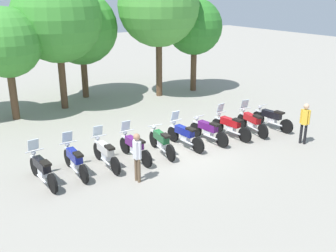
{
  "coord_description": "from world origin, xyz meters",
  "views": [
    {
      "loc": [
        -8.36,
        -11.59,
        6.08
      ],
      "look_at": [
        0.0,
        0.5,
        0.9
      ],
      "focal_mm": 41.96,
      "sensor_mm": 36.0,
      "label": 1
    }
  ],
  "objects_px": {
    "person_0": "(137,154)",
    "tree_4": "(159,6)",
    "motorcycle_0": "(42,169)",
    "person_1": "(305,120)",
    "tree_3": "(81,28)",
    "motorcycle_3": "(134,147)",
    "motorcycle_4": "(161,141)",
    "motorcycle_9": "(272,118)",
    "motorcycle_7": "(230,125)",
    "motorcycle_2": "(105,153)",
    "motorcycle_5": "(184,135)",
    "motorcycle_6": "(208,130)",
    "motorcycle_1": "(75,160)",
    "tree_1": "(6,43)",
    "motorcycle_8": "(252,121)",
    "tree_2": "(57,18)",
    "tree_5": "(194,27)"
  },
  "relations": [
    {
      "from": "motorcycle_6",
      "to": "motorcycle_1",
      "type": "bearing_deg",
      "value": 82.65
    },
    {
      "from": "motorcycle_0",
      "to": "motorcycle_1",
      "type": "height_order",
      "value": "same"
    },
    {
      "from": "motorcycle_2",
      "to": "motorcycle_7",
      "type": "bearing_deg",
      "value": -91.37
    },
    {
      "from": "motorcycle_2",
      "to": "tree_3",
      "type": "distance_m",
      "value": 10.46
    },
    {
      "from": "motorcycle_2",
      "to": "person_0",
      "type": "distance_m",
      "value": 1.78
    },
    {
      "from": "tree_3",
      "to": "tree_4",
      "type": "relative_size",
      "value": 0.81
    },
    {
      "from": "tree_1",
      "to": "motorcycle_9",
      "type": "bearing_deg",
      "value": -41.25
    },
    {
      "from": "motorcycle_3",
      "to": "person_1",
      "type": "bearing_deg",
      "value": -112.23
    },
    {
      "from": "tree_4",
      "to": "motorcycle_3",
      "type": "bearing_deg",
      "value": -129.11
    },
    {
      "from": "motorcycle_2",
      "to": "person_0",
      "type": "height_order",
      "value": "person_0"
    },
    {
      "from": "person_0",
      "to": "tree_1",
      "type": "height_order",
      "value": "tree_1"
    },
    {
      "from": "motorcycle_6",
      "to": "motorcycle_7",
      "type": "distance_m",
      "value": 1.15
    },
    {
      "from": "motorcycle_6",
      "to": "tree_4",
      "type": "distance_m",
      "value": 9.08
    },
    {
      "from": "motorcycle_0",
      "to": "motorcycle_9",
      "type": "height_order",
      "value": "motorcycle_0"
    },
    {
      "from": "tree_2",
      "to": "tree_3",
      "type": "bearing_deg",
      "value": 38.32
    },
    {
      "from": "motorcycle_9",
      "to": "person_0",
      "type": "relative_size",
      "value": 1.29
    },
    {
      "from": "motorcycle_9",
      "to": "tree_2",
      "type": "height_order",
      "value": "tree_2"
    },
    {
      "from": "motorcycle_3",
      "to": "tree_2",
      "type": "xyz_separation_m",
      "value": [
        0.29,
        7.96,
        4.16
      ]
    },
    {
      "from": "motorcycle_7",
      "to": "person_1",
      "type": "distance_m",
      "value": 3.03
    },
    {
      "from": "tree_3",
      "to": "motorcycle_7",
      "type": "bearing_deg",
      "value": -75.84
    },
    {
      "from": "person_1",
      "to": "tree_4",
      "type": "height_order",
      "value": "tree_4"
    },
    {
      "from": "motorcycle_8",
      "to": "tree_4",
      "type": "relative_size",
      "value": 0.29
    },
    {
      "from": "motorcycle_0",
      "to": "tree_2",
      "type": "xyz_separation_m",
      "value": [
        3.72,
        7.89,
        4.16
      ]
    },
    {
      "from": "motorcycle_4",
      "to": "person_1",
      "type": "bearing_deg",
      "value": -106.11
    },
    {
      "from": "tree_2",
      "to": "tree_3",
      "type": "height_order",
      "value": "tree_2"
    },
    {
      "from": "person_1",
      "to": "motorcycle_7",
      "type": "bearing_deg",
      "value": 108.46
    },
    {
      "from": "motorcycle_9",
      "to": "tree_5",
      "type": "relative_size",
      "value": 0.39
    },
    {
      "from": "motorcycle_0",
      "to": "motorcycle_8",
      "type": "bearing_deg",
      "value": -96.26
    },
    {
      "from": "tree_1",
      "to": "person_0",
      "type": "bearing_deg",
      "value": -80.29
    },
    {
      "from": "motorcycle_3",
      "to": "motorcycle_4",
      "type": "distance_m",
      "value": 1.15
    },
    {
      "from": "tree_4",
      "to": "person_1",
      "type": "bearing_deg",
      "value": -86.39
    },
    {
      "from": "motorcycle_5",
      "to": "motorcycle_3",
      "type": "bearing_deg",
      "value": 85.46
    },
    {
      "from": "motorcycle_1",
      "to": "tree_5",
      "type": "xyz_separation_m",
      "value": [
        10.62,
        6.96,
        3.36
      ]
    },
    {
      "from": "motorcycle_1",
      "to": "motorcycle_4",
      "type": "xyz_separation_m",
      "value": [
        3.43,
        -0.21,
        -0.01
      ]
    },
    {
      "from": "person_1",
      "to": "tree_3",
      "type": "height_order",
      "value": "tree_3"
    },
    {
      "from": "motorcycle_9",
      "to": "person_1",
      "type": "height_order",
      "value": "person_1"
    },
    {
      "from": "motorcycle_3",
      "to": "motorcycle_5",
      "type": "distance_m",
      "value": 2.28
    },
    {
      "from": "person_0",
      "to": "tree_4",
      "type": "relative_size",
      "value": 0.23
    },
    {
      "from": "motorcycle_0",
      "to": "tree_4",
      "type": "height_order",
      "value": "tree_4"
    },
    {
      "from": "motorcycle_3",
      "to": "person_1",
      "type": "distance_m",
      "value": 7.0
    },
    {
      "from": "tree_2",
      "to": "motorcycle_6",
      "type": "bearing_deg",
      "value": -68.87
    },
    {
      "from": "tree_3",
      "to": "motorcycle_5",
      "type": "bearing_deg",
      "value": -89.03
    },
    {
      "from": "tree_2",
      "to": "tree_4",
      "type": "bearing_deg",
      "value": -7.31
    },
    {
      "from": "motorcycle_3",
      "to": "tree_4",
      "type": "bearing_deg",
      "value": -39.88
    },
    {
      "from": "motorcycle_7",
      "to": "person_1",
      "type": "height_order",
      "value": "person_1"
    },
    {
      "from": "motorcycle_6",
      "to": "person_0",
      "type": "bearing_deg",
      "value": 104.22
    },
    {
      "from": "motorcycle_7",
      "to": "tree_1",
      "type": "distance_m",
      "value": 10.9
    },
    {
      "from": "motorcycle_5",
      "to": "motorcycle_9",
      "type": "distance_m",
      "value": 4.6
    },
    {
      "from": "motorcycle_5",
      "to": "motorcycle_6",
      "type": "distance_m",
      "value": 1.15
    },
    {
      "from": "motorcycle_8",
      "to": "tree_2",
      "type": "relative_size",
      "value": 0.31
    }
  ]
}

